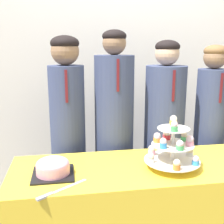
% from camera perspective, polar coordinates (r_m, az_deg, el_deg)
% --- Properties ---
extents(wall_back, '(9.00, 0.06, 2.70)m').
position_cam_1_polar(wall_back, '(2.69, 1.89, 11.91)').
color(wall_back, silver).
rests_on(wall_back, ground_plane).
extents(table, '(1.75, 0.56, 0.70)m').
position_cam_1_polar(table, '(1.93, 8.52, -20.20)').
color(table, yellow).
rests_on(table, ground_plane).
extents(round_cake, '(0.23, 0.23, 0.10)m').
position_cam_1_polar(round_cake, '(1.63, -11.93, -10.85)').
color(round_cake, black).
rests_on(round_cake, table).
extents(cake_knife, '(0.25, 0.19, 0.01)m').
position_cam_1_polar(cake_knife, '(1.46, -11.65, -15.73)').
color(cake_knife, silver).
rests_on(cake_knife, table).
extents(cupcake_stand, '(0.33, 0.33, 0.31)m').
position_cam_1_polar(cupcake_stand, '(1.69, 12.15, -6.88)').
color(cupcake_stand, silver).
rests_on(cupcake_stand, table).
extents(student_0, '(0.26, 0.26, 1.48)m').
position_cam_1_polar(student_0, '(2.12, -8.87, -5.55)').
color(student_0, '#384266').
rests_on(student_0, ground_plane).
extents(student_1, '(0.29, 0.30, 1.53)m').
position_cam_1_polar(student_1, '(2.15, 0.43, -5.40)').
color(student_1, '#384266').
rests_on(student_1, ground_plane).
extents(student_2, '(0.31, 0.31, 1.46)m').
position_cam_1_polar(student_2, '(2.26, 10.41, -5.67)').
color(student_2, '#384266').
rests_on(student_2, ground_plane).
extents(student_3, '(0.24, 0.25, 1.42)m').
position_cam_1_polar(student_3, '(2.41, 19.03, -4.79)').
color(student_3, '#384266').
rests_on(student_3, ground_plane).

